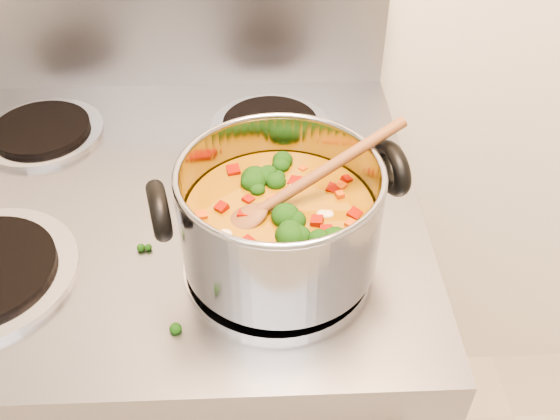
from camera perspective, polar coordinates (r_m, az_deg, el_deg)
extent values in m
cube|color=gray|center=(1.24, -9.10, -14.89)|extent=(0.76, 0.66, 0.92)
cube|color=gray|center=(1.12, -10.81, 15.06)|extent=(0.76, 0.03, 0.16)
cylinder|color=#A5A5AD|center=(0.78, -0.25, -5.04)|extent=(0.23, 0.23, 0.01)
cylinder|color=black|center=(0.77, -0.25, -4.63)|extent=(0.18, 0.18, 0.01)
cylinder|color=#A5A5AD|center=(1.06, -20.91, 6.61)|extent=(0.19, 0.19, 0.01)
cylinder|color=black|center=(1.06, -21.01, 6.96)|extent=(0.15, 0.15, 0.01)
cylinder|color=#A5A5AD|center=(1.01, -0.89, 7.54)|extent=(0.19, 0.19, 0.01)
cylinder|color=black|center=(1.00, -0.89, 7.92)|extent=(0.15, 0.15, 0.01)
cylinder|color=gray|center=(0.73, 0.00, -0.52)|extent=(0.23, 0.23, 0.13)
torus|color=gray|center=(0.68, 0.00, 3.41)|extent=(0.24, 0.24, 0.01)
cylinder|color=#86560C|center=(0.74, 0.00, -1.98)|extent=(0.22, 0.22, 0.08)
torus|color=black|center=(0.68, -10.99, -0.04)|extent=(0.04, 0.08, 0.08)
torus|color=black|center=(0.74, 10.17, 3.80)|extent=(0.04, 0.08, 0.08)
ellipsoid|color=black|center=(0.66, -3.10, -4.46)|extent=(0.04, 0.04, 0.03)
ellipsoid|color=black|center=(0.67, -3.51, -3.42)|extent=(0.04, 0.04, 0.03)
ellipsoid|color=black|center=(0.78, 2.90, 4.27)|extent=(0.04, 0.04, 0.03)
ellipsoid|color=black|center=(0.74, -2.88, 1.46)|extent=(0.04, 0.04, 0.03)
ellipsoid|color=black|center=(0.73, -0.66, 1.23)|extent=(0.04, 0.04, 0.03)
ellipsoid|color=black|center=(0.78, 2.78, 3.97)|extent=(0.04, 0.04, 0.03)
ellipsoid|color=black|center=(0.73, 6.61, 0.57)|extent=(0.04, 0.04, 0.03)
ellipsoid|color=black|center=(0.66, 2.66, -4.57)|extent=(0.04, 0.04, 0.03)
ellipsoid|color=black|center=(0.76, 0.80, 2.72)|extent=(0.04, 0.04, 0.03)
ellipsoid|color=#950E05|center=(0.72, -7.44, -0.08)|extent=(0.01, 0.01, 0.01)
ellipsoid|color=#950E05|center=(0.72, 0.95, 0.07)|extent=(0.01, 0.01, 0.01)
ellipsoid|color=#950E05|center=(0.78, 1.29, 4.27)|extent=(0.01, 0.01, 0.01)
ellipsoid|color=#950E05|center=(0.76, -3.49, 3.02)|extent=(0.01, 0.01, 0.01)
ellipsoid|color=#950E05|center=(0.67, -1.54, -3.72)|extent=(0.01, 0.01, 0.01)
ellipsoid|color=#950E05|center=(0.66, -0.36, -4.51)|extent=(0.01, 0.01, 0.01)
ellipsoid|color=#950E05|center=(0.73, 4.91, 0.97)|extent=(0.01, 0.01, 0.01)
ellipsoid|color=#950E05|center=(0.69, 4.70, -2.15)|extent=(0.01, 0.01, 0.01)
ellipsoid|color=#950E05|center=(0.74, 5.18, 1.41)|extent=(0.01, 0.01, 0.01)
ellipsoid|color=#950E05|center=(0.74, -6.33, 1.64)|extent=(0.01, 0.01, 0.01)
ellipsoid|color=#950E05|center=(0.72, -5.87, 0.44)|extent=(0.01, 0.01, 0.01)
ellipsoid|color=#950E05|center=(0.68, 3.04, -3.05)|extent=(0.01, 0.01, 0.01)
ellipsoid|color=#B9420A|center=(0.73, -2.98, 0.98)|extent=(0.01, 0.01, 0.01)
ellipsoid|color=#B9420A|center=(0.76, 3.12, 2.67)|extent=(0.01, 0.01, 0.01)
ellipsoid|color=#B9420A|center=(0.69, -2.08, -1.55)|extent=(0.01, 0.01, 0.01)
ellipsoid|color=#B9420A|center=(0.67, 5.04, -3.44)|extent=(0.01, 0.01, 0.01)
ellipsoid|color=#B9420A|center=(0.78, 1.33, 4.38)|extent=(0.01, 0.01, 0.01)
ellipsoid|color=#B9420A|center=(0.69, -4.15, -1.69)|extent=(0.01, 0.01, 0.01)
ellipsoid|color=#B9420A|center=(0.79, -0.04, 4.67)|extent=(0.01, 0.01, 0.01)
ellipsoid|color=#B9420A|center=(0.77, 0.24, 3.61)|extent=(0.01, 0.01, 0.01)
ellipsoid|color=#B9420A|center=(0.70, 3.85, -1.50)|extent=(0.01, 0.01, 0.01)
ellipsoid|color=#B9420A|center=(0.67, 5.22, -3.67)|extent=(0.01, 0.01, 0.01)
ellipsoid|color=beige|center=(0.71, -0.39, 0.01)|extent=(0.02, 0.02, 0.01)
ellipsoid|color=beige|center=(0.73, 5.50, 0.75)|extent=(0.02, 0.02, 0.01)
ellipsoid|color=beige|center=(0.75, 5.34, 2.02)|extent=(0.02, 0.02, 0.01)
ellipsoid|color=beige|center=(0.73, 6.16, 0.61)|extent=(0.02, 0.02, 0.01)
ellipsoid|color=beige|center=(0.76, -5.14, 2.56)|extent=(0.02, 0.02, 0.01)
ellipsoid|color=brown|center=(0.71, -3.30, -0.96)|extent=(0.07, 0.06, 0.04)
cylinder|color=brown|center=(0.71, 4.12, 3.65)|extent=(0.20, 0.09, 0.09)
ellipsoid|color=black|center=(0.93, -2.38, 4.36)|extent=(0.01, 0.01, 0.01)
ellipsoid|color=black|center=(0.69, -12.08, -14.68)|extent=(0.01, 0.01, 0.01)
ellipsoid|color=black|center=(0.89, -10.88, 1.51)|extent=(0.01, 0.01, 0.01)
ellipsoid|color=black|center=(0.68, -2.06, -13.87)|extent=(0.01, 0.01, 0.01)
ellipsoid|color=black|center=(0.71, 8.23, -11.74)|extent=(0.01, 0.01, 0.01)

